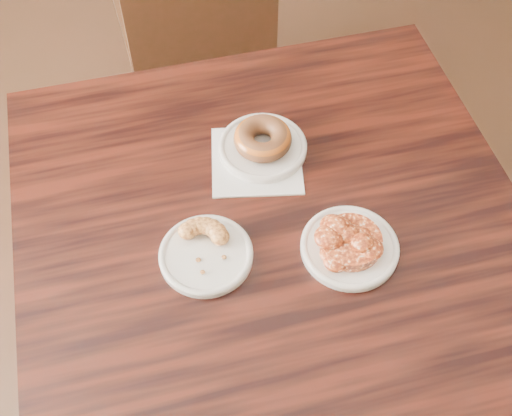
{
  "coord_description": "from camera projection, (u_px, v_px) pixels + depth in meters",
  "views": [
    {
      "loc": [
        -0.32,
        -0.71,
        1.73
      ],
      "look_at": [
        -0.22,
        -0.06,
        0.8
      ],
      "focal_mm": 45.0,
      "sensor_mm": 36.0,
      "label": 1
    }
  ],
  "objects": [
    {
      "name": "apple_fritter",
      "position": [
        351.0,
        240.0,
        1.12
      ],
      "size": [
        0.15,
        0.15,
        0.04
      ],
      "primitive_type": null,
      "color": "#481307",
      "rests_on": "plate_fritter"
    },
    {
      "name": "floor",
      "position": [
        330.0,
        343.0,
        1.84
      ],
      "size": [
        5.0,
        5.0,
        0.0
      ],
      "primitive_type": "plane",
      "color": "black",
      "rests_on": "ground"
    },
    {
      "name": "napkin",
      "position": [
        256.0,
        161.0,
        1.26
      ],
      "size": [
        0.19,
        0.19,
        0.0
      ],
      "primitive_type": "cube",
      "rotation": [
        0.0,
        0.0,
        -0.1
      ],
      "color": "white",
      "rests_on": "cafe_table"
    },
    {
      "name": "plate_donut",
      "position": [
        263.0,
        147.0,
        1.27
      ],
      "size": [
        0.18,
        0.18,
        0.01
      ],
      "primitive_type": "cylinder",
      "color": "silver",
      "rests_on": "napkin"
    },
    {
      "name": "glazed_donut",
      "position": [
        263.0,
        138.0,
        1.25
      ],
      "size": [
        0.11,
        0.11,
        0.04
      ],
      "primitive_type": "torus",
      "color": "#924015",
      "rests_on": "plate_donut"
    },
    {
      "name": "cruller_fragment",
      "position": [
        205.0,
        249.0,
        1.11
      ],
      "size": [
        0.11,
        0.11,
        0.03
      ],
      "primitive_type": null,
      "color": "#633113",
      "rests_on": "plate_cruller"
    },
    {
      "name": "plate_cruller",
      "position": [
        206.0,
        255.0,
        1.13
      ],
      "size": [
        0.17,
        0.17,
        0.01
      ],
      "primitive_type": "cylinder",
      "color": "silver",
      "rests_on": "cafe_table"
    },
    {
      "name": "cafe_table",
      "position": [
        271.0,
        315.0,
        1.48
      ],
      "size": [
        1.03,
        1.03,
        0.75
      ],
      "primitive_type": "cube",
      "rotation": [
        0.0,
        0.0,
        0.1
      ],
      "color": "black",
      "rests_on": "floor"
    },
    {
      "name": "plate_fritter",
      "position": [
        350.0,
        247.0,
        1.14
      ],
      "size": [
        0.18,
        0.18,
        0.01
      ],
      "primitive_type": "cylinder",
      "color": "white",
      "rests_on": "cafe_table"
    },
    {
      "name": "chair_far",
      "position": [
        191.0,
        25.0,
        1.97
      ],
      "size": [
        0.52,
        0.52,
        0.9
      ],
      "primitive_type": null,
      "rotation": [
        0.0,
        0.0,
        3.29
      ],
      "color": "black",
      "rests_on": "floor"
    }
  ]
}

